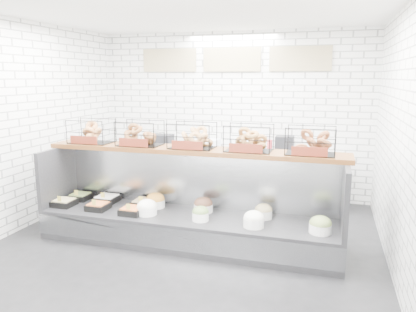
% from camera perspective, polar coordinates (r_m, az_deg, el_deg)
% --- Properties ---
extents(ground, '(5.50, 5.50, 0.00)m').
position_cam_1_polar(ground, '(5.33, -4.00, -13.29)').
color(ground, black).
rests_on(ground, ground).
extents(room_shell, '(5.02, 5.51, 3.01)m').
position_cam_1_polar(room_shell, '(5.42, -2.01, 9.61)').
color(room_shell, white).
rests_on(room_shell, ground).
extents(display_case, '(4.00, 0.90, 1.20)m').
position_cam_1_polar(display_case, '(5.51, -2.86, -8.77)').
color(display_case, black).
rests_on(display_case, ground).
extents(bagel_shelf, '(4.10, 0.50, 0.40)m').
position_cam_1_polar(bagel_shelf, '(5.40, -2.26, 2.41)').
color(bagel_shelf, '#48260F').
rests_on(bagel_shelf, display_case).
extents(prep_counter, '(4.00, 0.60, 1.20)m').
position_cam_1_polar(prep_counter, '(7.38, 2.60, -2.46)').
color(prep_counter, '#93969B').
rests_on(prep_counter, ground).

